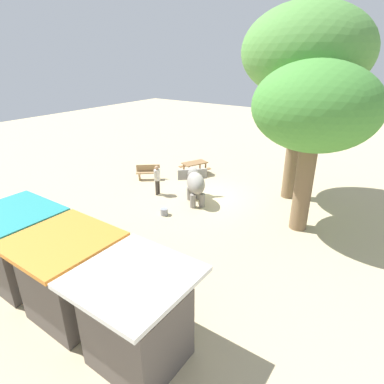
{
  "coord_description": "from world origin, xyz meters",
  "views": [
    {
      "loc": [
        -8.06,
        13.19,
        6.92
      ],
      "look_at": [
        0.12,
        1.51,
        0.8
      ],
      "focal_mm": 30.0,
      "sensor_mm": 36.0,
      "label": 1
    }
  ],
  "objects_px": {
    "person_handler": "(157,178)",
    "picnic_table_near": "(195,165)",
    "market_stall_teal": "(19,251)",
    "feed_bucket": "(164,212)",
    "market_stall_orange": "(69,281)",
    "shade_tree_secondary": "(306,53)",
    "market_stall_white": "(138,323)",
    "wooden_bench": "(148,172)",
    "shade_tree_main": "(315,109)",
    "elephant": "(195,183)"
  },
  "relations": [
    {
      "from": "market_stall_teal",
      "to": "feed_bucket",
      "type": "bearing_deg",
      "value": -96.72
    },
    {
      "from": "wooden_bench",
      "to": "feed_bucket",
      "type": "distance_m",
      "value": 4.88
    },
    {
      "from": "shade_tree_secondary",
      "to": "market_stall_white",
      "type": "height_order",
      "value": "shade_tree_secondary"
    },
    {
      "from": "elephant",
      "to": "person_handler",
      "type": "height_order",
      "value": "person_handler"
    },
    {
      "from": "person_handler",
      "to": "picnic_table_near",
      "type": "distance_m",
      "value": 3.75
    },
    {
      "from": "elephant",
      "to": "shade_tree_secondary",
      "type": "xyz_separation_m",
      "value": [
        -3.7,
        -3.29,
        5.96
      ]
    },
    {
      "from": "market_stall_teal",
      "to": "feed_bucket",
      "type": "distance_m",
      "value": 6.43
    },
    {
      "from": "market_stall_teal",
      "to": "feed_bucket",
      "type": "xyz_separation_m",
      "value": [
        -0.74,
        -6.31,
        -0.98
      ]
    },
    {
      "from": "elephant",
      "to": "market_stall_orange",
      "type": "relative_size",
      "value": 0.85
    },
    {
      "from": "wooden_bench",
      "to": "market_stall_orange",
      "type": "xyz_separation_m",
      "value": [
        -5.62,
        9.39,
        0.67
      ]
    },
    {
      "from": "market_stall_teal",
      "to": "person_handler",
      "type": "bearing_deg",
      "value": -82.4
    },
    {
      "from": "picnic_table_near",
      "to": "feed_bucket",
      "type": "distance_m",
      "value": 5.75
    },
    {
      "from": "elephant",
      "to": "market_stall_orange",
      "type": "distance_m",
      "value": 8.56
    },
    {
      "from": "market_stall_white",
      "to": "market_stall_teal",
      "type": "xyz_separation_m",
      "value": [
        5.2,
        0.0,
        0.0
      ]
    },
    {
      "from": "shade_tree_secondary",
      "to": "picnic_table_near",
      "type": "distance_m",
      "value": 8.74
    },
    {
      "from": "picnic_table_near",
      "to": "market_stall_teal",
      "type": "distance_m",
      "value": 11.77
    },
    {
      "from": "wooden_bench",
      "to": "elephant",
      "type": "bearing_deg",
      "value": 127.5
    },
    {
      "from": "wooden_bench",
      "to": "market_stall_orange",
      "type": "height_order",
      "value": "market_stall_orange"
    },
    {
      "from": "elephant",
      "to": "shade_tree_main",
      "type": "distance_m",
      "value": 6.6
    },
    {
      "from": "feed_bucket",
      "to": "picnic_table_near",
      "type": "bearing_deg",
      "value": -69.94
    },
    {
      "from": "picnic_table_near",
      "to": "market_stall_white",
      "type": "distance_m",
      "value": 13.36
    },
    {
      "from": "shade_tree_secondary",
      "to": "picnic_table_near",
      "type": "relative_size",
      "value": 4.65
    },
    {
      "from": "market_stall_white",
      "to": "feed_bucket",
      "type": "height_order",
      "value": "market_stall_white"
    },
    {
      "from": "shade_tree_main",
      "to": "feed_bucket",
      "type": "height_order",
      "value": "shade_tree_main"
    },
    {
      "from": "wooden_bench",
      "to": "market_stall_orange",
      "type": "bearing_deg",
      "value": 81.92
    },
    {
      "from": "picnic_table_near",
      "to": "elephant",
      "type": "bearing_deg",
      "value": -122.23
    },
    {
      "from": "picnic_table_near",
      "to": "person_handler",
      "type": "bearing_deg",
      "value": -154.41
    },
    {
      "from": "shade_tree_main",
      "to": "market_stall_white",
      "type": "bearing_deg",
      "value": 83.09
    },
    {
      "from": "market_stall_orange",
      "to": "market_stall_teal",
      "type": "height_order",
      "value": "same"
    },
    {
      "from": "wooden_bench",
      "to": "picnic_table_near",
      "type": "height_order",
      "value": "wooden_bench"
    },
    {
      "from": "shade_tree_main",
      "to": "market_stall_white",
      "type": "distance_m",
      "value": 9.61
    },
    {
      "from": "elephant",
      "to": "wooden_bench",
      "type": "xyz_separation_m",
      "value": [
        4.07,
        -0.98,
        -0.54
      ]
    },
    {
      "from": "person_handler",
      "to": "picnic_table_near",
      "type": "xyz_separation_m",
      "value": [
        0.16,
        -3.73,
        -0.36
      ]
    },
    {
      "from": "market_stall_white",
      "to": "market_stall_orange",
      "type": "height_order",
      "value": "same"
    },
    {
      "from": "person_handler",
      "to": "feed_bucket",
      "type": "bearing_deg",
      "value": -49.55
    },
    {
      "from": "shade_tree_main",
      "to": "feed_bucket",
      "type": "xyz_separation_m",
      "value": [
        5.51,
        2.4,
        -4.88
      ]
    },
    {
      "from": "shade_tree_main",
      "to": "picnic_table_near",
      "type": "xyz_separation_m",
      "value": [
        7.48,
        -2.98,
        -4.46
      ]
    },
    {
      "from": "picnic_table_near",
      "to": "market_stall_teal",
      "type": "bearing_deg",
      "value": -150.9
    },
    {
      "from": "elephant",
      "to": "wooden_bench",
      "type": "height_order",
      "value": "elephant"
    },
    {
      "from": "wooden_bench",
      "to": "feed_bucket",
      "type": "xyz_separation_m",
      "value": [
        -3.77,
        3.08,
        -0.31
      ]
    },
    {
      "from": "picnic_table_near",
      "to": "market_stall_orange",
      "type": "xyz_separation_m",
      "value": [
        -3.82,
        11.7,
        0.55
      ]
    },
    {
      "from": "elephant",
      "to": "shade_tree_secondary",
      "type": "distance_m",
      "value": 7.75
    },
    {
      "from": "wooden_bench",
      "to": "feed_bucket",
      "type": "height_order",
      "value": "wooden_bench"
    },
    {
      "from": "person_handler",
      "to": "shade_tree_secondary",
      "type": "bearing_deg",
      "value": 25.79
    },
    {
      "from": "market_stall_teal",
      "to": "feed_bucket",
      "type": "height_order",
      "value": "market_stall_teal"
    },
    {
      "from": "wooden_bench",
      "to": "shade_tree_secondary",
      "type": "bearing_deg",
      "value": 157.61
    },
    {
      "from": "person_handler",
      "to": "shade_tree_secondary",
      "type": "height_order",
      "value": "shade_tree_secondary"
    },
    {
      "from": "elephant",
      "to": "feed_bucket",
      "type": "relative_size",
      "value": 5.93
    },
    {
      "from": "elephant",
      "to": "feed_bucket",
      "type": "bearing_deg",
      "value": 126.76
    },
    {
      "from": "wooden_bench",
      "to": "shade_tree_main",
      "type": "bearing_deg",
      "value": 136.83
    }
  ]
}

